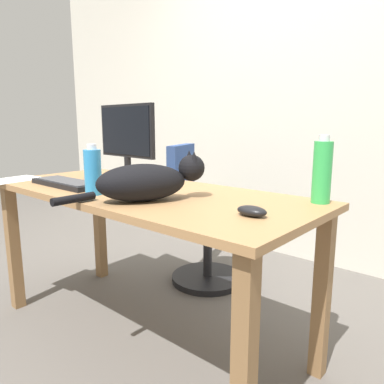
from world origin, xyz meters
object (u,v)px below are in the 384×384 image
Objects in this scene: water_bottle at (322,171)px; computer_mouse at (252,211)px; keyboard at (67,183)px; spray_bottle at (93,171)px; cat at (147,181)px; office_chair at (201,224)px; monitor at (127,138)px.

computer_mouse is at bearing -104.25° from water_bottle.
keyboard is 1.99× the size of spray_bottle.
cat reaches higher than computer_mouse.
cat is at bearing -63.75° from office_chair.
monitor is at bearing 93.18° from keyboard.
spray_bottle is at bearing -54.49° from monitor.
monitor is 4.37× the size of computer_mouse.
cat reaches higher than office_chair.
spray_bottle is (-0.27, -0.07, 0.02)m from cat.
cat is 0.28m from spray_bottle.
office_chair is 3.47× the size of water_bottle.
monitor is 0.89× the size of cat.
spray_bottle reaches higher than computer_mouse.
cat is at bearing -172.32° from computer_mouse.
water_bottle is (0.09, 0.36, 0.11)m from computer_mouse.
water_bottle is at bearing 75.75° from computer_mouse.
monitor is at bearing 163.00° from computer_mouse.
spray_bottle is at bearing -149.15° from water_bottle.
spray_bottle is (0.32, -0.45, -0.12)m from monitor.
water_bottle reaches higher than office_chair.
cat is at bearing 14.21° from spray_bottle.
cat is 0.46m from computer_mouse.
office_chair is 1.15m from water_bottle.
monitor is at bearing 125.51° from spray_bottle.
office_chair is at bearing 156.50° from water_bottle.
cat is 0.69m from water_bottle.
keyboard is (0.02, -0.41, -0.21)m from monitor.
cat is 4.92× the size of computer_mouse.
water_bottle is at bearing 30.85° from spray_bottle.
office_chair is 0.76m from monitor.
water_bottle is 1.20× the size of spray_bottle.
computer_mouse is 0.74m from spray_bottle.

